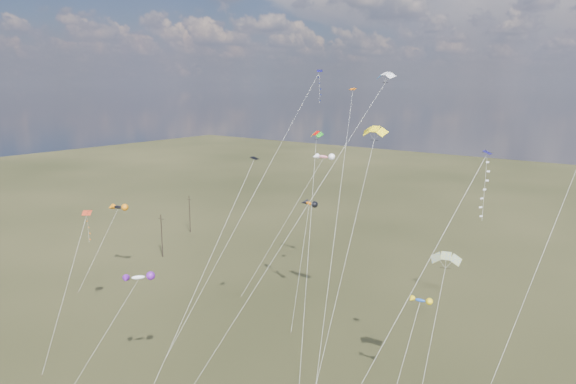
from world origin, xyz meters
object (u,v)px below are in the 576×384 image
Objects in this scene: utility_pole_far at (190,214)px; novelty_black_orange at (118,207)px; utility_pole_near at (162,235)px; parafoil_yellow at (374,130)px.

utility_pole_far is 27.95m from novelty_black_orange.
utility_pole_near and utility_pole_far have the same top height.
utility_pole_near is 50.47m from parafoil_yellow.
utility_pole_far is (-8.00, 14.00, 0.00)m from utility_pole_near.
novelty_black_orange is at bearing -75.23° from utility_pole_near.
novelty_black_orange is (-42.37, -5.36, -14.18)m from parafoil_yellow.
utility_pole_near is at bearing 104.77° from novelty_black_orange.
novelty_black_orange reaches higher than utility_pole_far.
novelty_black_orange is at bearing -172.79° from parafoil_yellow.
novelty_black_orange is (10.79, -24.60, 7.71)m from utility_pole_far.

